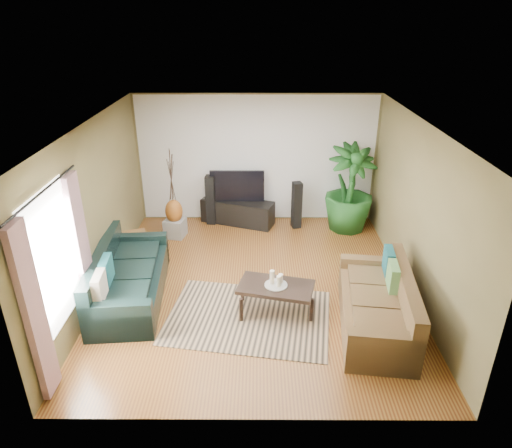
{
  "coord_description": "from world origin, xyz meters",
  "views": [
    {
      "loc": [
        0.04,
        -6.46,
        4.18
      ],
      "look_at": [
        0.0,
        0.2,
        1.05
      ],
      "focal_mm": 32.0,
      "sensor_mm": 36.0,
      "label": 1
    }
  ],
  "objects_px": {
    "sofa_right": "(376,301)",
    "speaker_left": "(211,200)",
    "tv_stand": "(238,212)",
    "television": "(237,186)",
    "speaker_right": "(297,205)",
    "pedestal": "(175,228)",
    "coffee_table": "(276,298)",
    "side_table": "(135,247)",
    "sofa_left": "(130,274)",
    "potted_plant": "(349,189)",
    "vase": "(174,211)"
  },
  "relations": [
    {
      "from": "tv_stand",
      "to": "side_table",
      "type": "bearing_deg",
      "value": -119.41
    },
    {
      "from": "vase",
      "to": "side_table",
      "type": "height_order",
      "value": "vase"
    },
    {
      "from": "sofa_right",
      "to": "television",
      "type": "xyz_separation_m",
      "value": [
        -2.13,
        3.55,
        0.42
      ]
    },
    {
      "from": "sofa_right",
      "to": "tv_stand",
      "type": "height_order",
      "value": "sofa_right"
    },
    {
      "from": "sofa_right",
      "to": "pedestal",
      "type": "relative_size",
      "value": 5.51
    },
    {
      "from": "television",
      "to": "vase",
      "type": "xyz_separation_m",
      "value": [
        -1.24,
        -0.65,
        -0.3
      ]
    },
    {
      "from": "sofa_right",
      "to": "side_table",
      "type": "bearing_deg",
      "value": -109.64
    },
    {
      "from": "speaker_left",
      "to": "vase",
      "type": "distance_m",
      "value": 0.94
    },
    {
      "from": "sofa_left",
      "to": "speaker_left",
      "type": "distance_m",
      "value": 3.01
    },
    {
      "from": "sofa_right",
      "to": "coffee_table",
      "type": "height_order",
      "value": "sofa_right"
    },
    {
      "from": "sofa_left",
      "to": "tv_stand",
      "type": "height_order",
      "value": "sofa_left"
    },
    {
      "from": "tv_stand",
      "to": "television",
      "type": "xyz_separation_m",
      "value": [
        0.0,
        0.0,
        0.59
      ]
    },
    {
      "from": "speaker_left",
      "to": "sofa_right",
      "type": "bearing_deg",
      "value": -47.28
    },
    {
      "from": "side_table",
      "to": "sofa_left",
      "type": "bearing_deg",
      "value": -78.81
    },
    {
      "from": "pedestal",
      "to": "potted_plant",
      "type": "bearing_deg",
      "value": 6.15
    },
    {
      "from": "television",
      "to": "speaker_right",
      "type": "relative_size",
      "value": 1.13
    },
    {
      "from": "pedestal",
      "to": "speaker_right",
      "type": "bearing_deg",
      "value": 10.4
    },
    {
      "from": "television",
      "to": "potted_plant",
      "type": "xyz_separation_m",
      "value": [
        2.29,
        -0.27,
        0.05
      ]
    },
    {
      "from": "speaker_left",
      "to": "television",
      "type": "bearing_deg",
      "value": 5.57
    },
    {
      "from": "tv_stand",
      "to": "speaker_left",
      "type": "relative_size",
      "value": 1.44
    },
    {
      "from": "pedestal",
      "to": "vase",
      "type": "distance_m",
      "value": 0.36
    },
    {
      "from": "speaker_right",
      "to": "pedestal",
      "type": "height_order",
      "value": "speaker_right"
    },
    {
      "from": "sofa_right",
      "to": "potted_plant",
      "type": "bearing_deg",
      "value": -176.05
    },
    {
      "from": "speaker_right",
      "to": "coffee_table",
      "type": "bearing_deg",
      "value": -113.94
    },
    {
      "from": "speaker_left",
      "to": "pedestal",
      "type": "relative_size",
      "value": 2.83
    },
    {
      "from": "tv_stand",
      "to": "pedestal",
      "type": "height_order",
      "value": "tv_stand"
    },
    {
      "from": "sofa_left",
      "to": "speaker_right",
      "type": "xyz_separation_m",
      "value": [
        2.82,
        2.63,
        0.07
      ]
    },
    {
      "from": "speaker_left",
      "to": "side_table",
      "type": "height_order",
      "value": "speaker_left"
    },
    {
      "from": "television",
      "to": "tv_stand",
      "type": "bearing_deg",
      "value": 0.0
    },
    {
      "from": "speaker_right",
      "to": "sofa_left",
      "type": "bearing_deg",
      "value": -150.82
    },
    {
      "from": "speaker_right",
      "to": "vase",
      "type": "distance_m",
      "value": 2.52
    },
    {
      "from": "coffee_table",
      "to": "speaker_left",
      "type": "height_order",
      "value": "speaker_left"
    },
    {
      "from": "tv_stand",
      "to": "coffee_table",
      "type": "bearing_deg",
      "value": -57.64
    },
    {
      "from": "sofa_left",
      "to": "side_table",
      "type": "relative_size",
      "value": 4.64
    },
    {
      "from": "potted_plant",
      "to": "sofa_left",
      "type": "bearing_deg",
      "value": -146.56
    },
    {
      "from": "sofa_right",
      "to": "speaker_left",
      "type": "relative_size",
      "value": 1.95
    },
    {
      "from": "sofa_right",
      "to": "vase",
      "type": "distance_m",
      "value": 4.44
    },
    {
      "from": "television",
      "to": "pedestal",
      "type": "height_order",
      "value": "television"
    },
    {
      "from": "speaker_left",
      "to": "speaker_right",
      "type": "relative_size",
      "value": 1.07
    },
    {
      "from": "potted_plant",
      "to": "vase",
      "type": "xyz_separation_m",
      "value": [
        -3.53,
        -0.38,
        -0.34
      ]
    },
    {
      "from": "side_table",
      "to": "vase",
      "type": "bearing_deg",
      "value": 57.58
    },
    {
      "from": "potted_plant",
      "to": "speaker_left",
      "type": "bearing_deg",
      "value": 174.63
    },
    {
      "from": "tv_stand",
      "to": "vase",
      "type": "distance_m",
      "value": 1.43
    },
    {
      "from": "sofa_right",
      "to": "side_table",
      "type": "relative_size",
      "value": 4.25
    },
    {
      "from": "side_table",
      "to": "speaker_right",
      "type": "bearing_deg",
      "value": 24.23
    },
    {
      "from": "vase",
      "to": "potted_plant",
      "type": "bearing_deg",
      "value": 6.15
    },
    {
      "from": "potted_plant",
      "to": "side_table",
      "type": "height_order",
      "value": "potted_plant"
    },
    {
      "from": "coffee_table",
      "to": "speaker_right",
      "type": "distance_m",
      "value": 3.05
    },
    {
      "from": "speaker_left",
      "to": "vase",
      "type": "height_order",
      "value": "speaker_left"
    },
    {
      "from": "coffee_table",
      "to": "speaker_right",
      "type": "relative_size",
      "value": 1.11
    }
  ]
}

